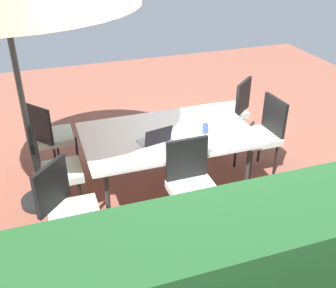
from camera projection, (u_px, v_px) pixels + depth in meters
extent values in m
cube|color=#935442|center=(168.00, 186.00, 4.96)|extent=(10.00, 10.00, 0.02)
cube|color=#235628|center=(272.00, 283.00, 2.79)|extent=(6.30, 0.66, 1.34)
cube|color=white|center=(168.00, 134.00, 4.60)|extent=(1.93, 1.19, 0.04)
cylinder|color=#333333|center=(215.00, 135.00, 5.38)|extent=(0.05, 0.05, 0.69)
cylinder|color=#333333|center=(93.00, 155.00, 4.92)|extent=(0.05, 0.05, 0.69)
cylinder|color=#333333|center=(248.00, 169.00, 4.65)|extent=(0.05, 0.05, 0.69)
cylinder|color=#333333|center=(108.00, 197.00, 4.19)|extent=(0.05, 0.05, 0.69)
cylinder|color=#4C4C4C|center=(22.00, 100.00, 4.04)|extent=(0.06, 0.06, 2.56)
cylinder|color=black|center=(41.00, 200.00, 4.65)|extent=(0.44, 0.44, 0.06)
cube|color=silver|center=(257.00, 137.00, 5.01)|extent=(0.46, 0.46, 0.08)
cube|color=black|center=(274.00, 115.00, 4.95)|extent=(0.06, 0.44, 0.45)
cylinder|color=black|center=(236.00, 152.00, 5.23)|extent=(0.03, 0.03, 0.45)
cylinder|color=black|center=(250.00, 166.00, 4.93)|extent=(0.03, 0.03, 0.45)
cylinder|color=black|center=(259.00, 147.00, 5.34)|extent=(0.03, 0.03, 0.45)
cylinder|color=black|center=(275.00, 160.00, 5.05)|extent=(0.03, 0.03, 0.45)
cube|color=silver|center=(60.00, 172.00, 4.33)|extent=(0.46, 0.46, 0.08)
cube|color=black|center=(35.00, 154.00, 4.15)|extent=(0.06, 0.44, 0.45)
cylinder|color=black|center=(81.00, 199.00, 4.35)|extent=(0.03, 0.03, 0.45)
cylinder|color=black|center=(78.00, 181.00, 4.65)|extent=(0.03, 0.03, 0.45)
cylinder|color=black|center=(46.00, 205.00, 4.26)|extent=(0.03, 0.03, 0.45)
cylinder|color=black|center=(46.00, 186.00, 4.56)|extent=(0.03, 0.03, 0.45)
cube|color=silver|center=(74.00, 215.00, 3.70)|extent=(0.46, 0.46, 0.08)
cube|color=black|center=(51.00, 186.00, 3.65)|extent=(0.32, 0.35, 0.45)
cylinder|color=black|center=(83.00, 256.00, 3.63)|extent=(0.03, 0.03, 0.45)
cylinder|color=black|center=(104.00, 231.00, 3.91)|extent=(0.03, 0.03, 0.45)
cylinder|color=black|center=(50.00, 244.00, 3.75)|extent=(0.03, 0.03, 0.45)
cylinder|color=black|center=(73.00, 221.00, 4.04)|extent=(0.03, 0.03, 0.45)
cube|color=silver|center=(54.00, 137.00, 5.02)|extent=(0.46, 0.46, 0.08)
cube|color=black|center=(37.00, 124.00, 4.74)|extent=(0.30, 0.37, 0.45)
cylinder|color=black|center=(77.00, 153.00, 5.20)|extent=(0.03, 0.03, 0.45)
cylinder|color=black|center=(57.00, 145.00, 5.37)|extent=(0.03, 0.03, 0.45)
cylinder|color=black|center=(56.00, 166.00, 4.93)|extent=(0.03, 0.03, 0.45)
cylinder|color=black|center=(36.00, 157.00, 5.10)|extent=(0.03, 0.03, 0.45)
cube|color=silver|center=(227.00, 111.00, 5.68)|extent=(0.46, 0.46, 0.08)
cube|color=black|center=(243.00, 97.00, 5.45)|extent=(0.36, 0.31, 0.45)
cylinder|color=black|center=(220.00, 121.00, 6.02)|extent=(0.03, 0.03, 0.45)
cylinder|color=black|center=(209.00, 130.00, 5.75)|extent=(0.03, 0.03, 0.45)
cylinder|color=black|center=(242.00, 126.00, 5.86)|extent=(0.03, 0.03, 0.45)
cylinder|color=black|center=(233.00, 136.00, 5.59)|extent=(0.03, 0.03, 0.45)
cube|color=silver|center=(194.00, 192.00, 4.02)|extent=(0.46, 0.46, 0.08)
cube|color=black|center=(187.00, 159.00, 4.06)|extent=(0.44, 0.05, 0.45)
cylinder|color=black|center=(183.00, 228.00, 3.95)|extent=(0.03, 0.03, 0.45)
cylinder|color=black|center=(217.00, 220.00, 4.05)|extent=(0.03, 0.03, 0.45)
cylinder|color=black|center=(171.00, 206.00, 4.24)|extent=(0.03, 0.03, 0.45)
cylinder|color=black|center=(202.00, 199.00, 4.35)|extent=(0.03, 0.03, 0.45)
cube|color=#B7B7BC|center=(154.00, 141.00, 4.41)|extent=(0.36, 0.28, 0.02)
cube|color=black|center=(159.00, 136.00, 4.27)|extent=(0.32, 0.12, 0.20)
cylinder|color=#334C99|center=(205.00, 128.00, 4.57)|extent=(0.07, 0.07, 0.11)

